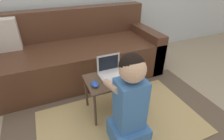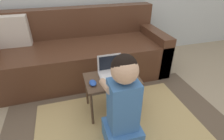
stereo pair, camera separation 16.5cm
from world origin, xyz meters
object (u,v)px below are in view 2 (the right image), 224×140
(computer_mouse, at_px, (93,83))
(person_seated, at_px, (123,106))
(laptop_desk, at_px, (112,83))
(laptop, at_px, (111,73))
(couch, at_px, (78,54))

(computer_mouse, height_order, person_seated, person_seated)
(laptop_desk, relative_size, laptop, 2.21)
(person_seated, bearing_deg, laptop_desk, 85.39)
(couch, height_order, computer_mouse, couch)
(laptop, bearing_deg, computer_mouse, -154.18)
(laptop_desk, distance_m, person_seated, 0.41)
(laptop_desk, xyz_separation_m, person_seated, (-0.03, -0.40, 0.06))
(couch, height_order, laptop_desk, couch)
(couch, relative_size, laptop_desk, 4.35)
(couch, distance_m, laptop, 0.82)
(couch, relative_size, computer_mouse, 22.92)
(couch, distance_m, person_seated, 1.24)
(laptop_desk, height_order, laptop, laptop)
(couch, xyz_separation_m, person_seated, (0.20, -1.22, 0.10))
(laptop_desk, relative_size, person_seated, 0.62)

